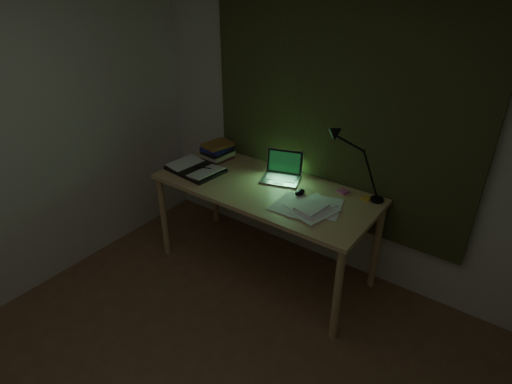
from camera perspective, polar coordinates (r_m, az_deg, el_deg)
wall_back at (r=3.42m, az=10.78°, el=8.52°), size 3.50×0.00×2.50m
curtain at (r=3.32m, az=10.78°, el=11.57°), size 2.20×0.06×2.00m
desk at (r=3.59m, az=1.13°, el=-5.02°), size 1.78×0.78×0.81m
laptop at (r=3.43m, az=3.31°, el=3.14°), size 0.39×0.42×0.22m
open_textbook at (r=3.67m, az=-8.07°, el=3.11°), size 0.49×0.37×0.04m
book_stack at (r=3.84m, az=-5.14°, el=5.52°), size 0.23×0.27×0.16m
loose_papers at (r=3.15m, az=6.78°, el=-1.58°), size 0.44×0.45×0.02m
mouse at (r=3.28m, az=5.87°, el=-0.03°), size 0.07×0.11×0.04m
sticky_yellow at (r=3.31m, az=14.50°, el=-0.80°), size 0.08×0.08×0.01m
sticky_pink at (r=3.37m, az=11.57°, el=0.09°), size 0.09×0.09×0.02m
desk_lamp at (r=3.19m, az=16.44°, el=3.06°), size 0.36×0.28×0.54m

